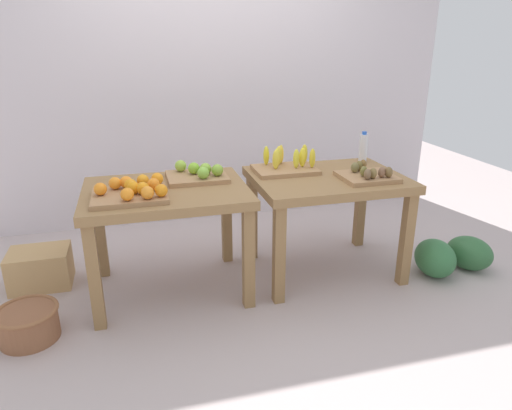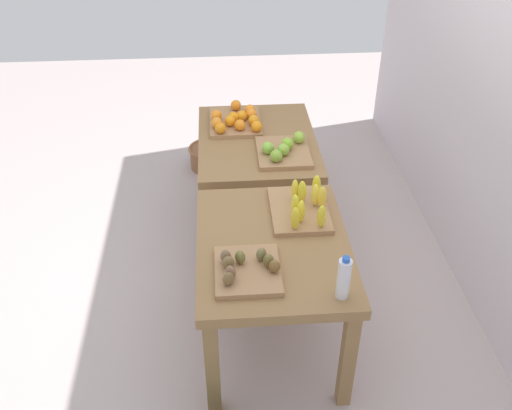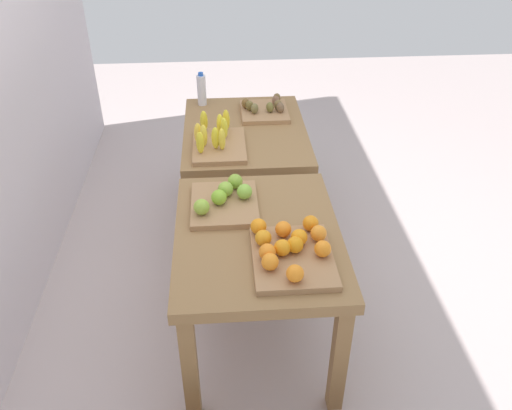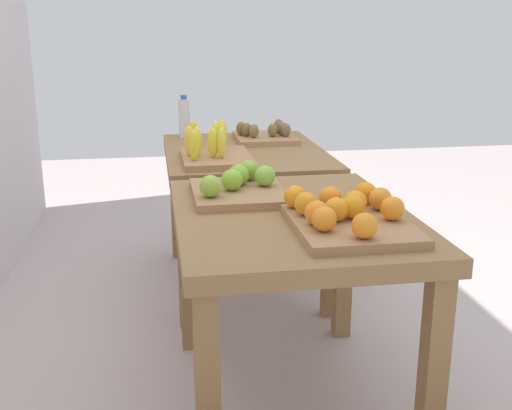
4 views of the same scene
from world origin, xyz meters
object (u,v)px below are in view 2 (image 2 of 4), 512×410
(display_table_left, at_px, (257,152))
(apple_bin, at_px, (283,150))
(kiwi_bin, at_px, (247,269))
(cardboard_produce_box, at_px, (284,149))
(water_bottle, at_px, (344,278))
(banana_crate, at_px, (302,207))
(orange_bin, at_px, (236,120))
(wicker_basket, at_px, (209,156))
(display_table_right, at_px, (273,258))

(display_table_left, distance_m, apple_bin, 0.31)
(kiwi_bin, relative_size, cardboard_produce_box, 0.90)
(water_bottle, bearing_deg, banana_crate, -171.61)
(orange_bin, bearing_deg, wicker_basket, -161.54)
(display_table_right, relative_size, apple_bin, 2.60)
(display_table_left, xyz_separation_m, water_bottle, (1.53, 0.28, 0.22))
(display_table_left, distance_m, display_table_right, 1.12)
(orange_bin, xyz_separation_m, banana_crate, (1.08, 0.32, 0.01))
(kiwi_bin, xyz_separation_m, cardboard_produce_box, (-2.22, 0.45, -0.63))
(orange_bin, xyz_separation_m, kiwi_bin, (1.54, -0.02, -0.01))
(display_table_left, height_order, wicker_basket, display_table_left)
(banana_crate, distance_m, cardboard_produce_box, 1.87)
(kiwi_bin, bearing_deg, water_bottle, 66.59)
(cardboard_produce_box, bearing_deg, orange_bin, -32.57)
(water_bottle, relative_size, cardboard_produce_box, 0.59)
(orange_bin, distance_m, apple_bin, 0.52)
(banana_crate, relative_size, water_bottle, 1.86)
(display_table_left, distance_m, orange_bin, 0.28)
(apple_bin, height_order, wicker_basket, apple_bin)
(kiwi_bin, height_order, cardboard_produce_box, kiwi_bin)
(kiwi_bin, xyz_separation_m, water_bottle, (0.19, 0.43, 0.08))
(banana_crate, xyz_separation_m, cardboard_produce_box, (-1.75, 0.11, -0.65))
(apple_bin, relative_size, water_bottle, 1.69)
(water_bottle, bearing_deg, orange_bin, -166.51)
(water_bottle, bearing_deg, kiwi_bin, -113.41)
(banana_crate, distance_m, water_bottle, 0.67)
(display_table_left, distance_m, water_bottle, 1.57)
(cardboard_produce_box, bearing_deg, apple_bin, -7.61)
(banana_crate, xyz_separation_m, wicker_basket, (-1.72, -0.54, -0.68))
(water_bottle, distance_m, wicker_basket, 2.57)
(banana_crate, bearing_deg, cardboard_produce_box, 176.26)
(display_table_right, xyz_separation_m, water_bottle, (0.41, 0.28, 0.22))
(display_table_right, height_order, orange_bin, orange_bin)
(water_bottle, bearing_deg, display_table_left, -169.57)
(apple_bin, relative_size, wicker_basket, 1.13)
(water_bottle, xyz_separation_m, wicker_basket, (-2.38, -0.63, -0.74))
(wicker_basket, relative_size, cardboard_produce_box, 0.88)
(banana_crate, xyz_separation_m, kiwi_bin, (0.47, -0.34, -0.02))
(orange_bin, height_order, kiwi_bin, orange_bin)
(display_table_left, height_order, banana_crate, banana_crate)
(banana_crate, height_order, kiwi_bin, banana_crate)
(orange_bin, relative_size, water_bottle, 1.92)
(display_table_left, bearing_deg, wicker_basket, -157.58)
(display_table_left, height_order, water_bottle, water_bottle)
(display_table_left, bearing_deg, kiwi_bin, -6.41)
(banana_crate, bearing_deg, orange_bin, -163.49)
(apple_bin, distance_m, water_bottle, 1.31)
(display_table_right, height_order, banana_crate, banana_crate)
(orange_bin, bearing_deg, banana_crate, 16.51)
(cardboard_produce_box, bearing_deg, kiwi_bin, -11.48)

